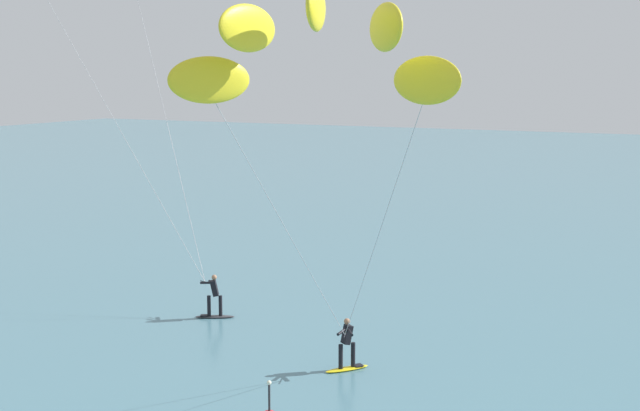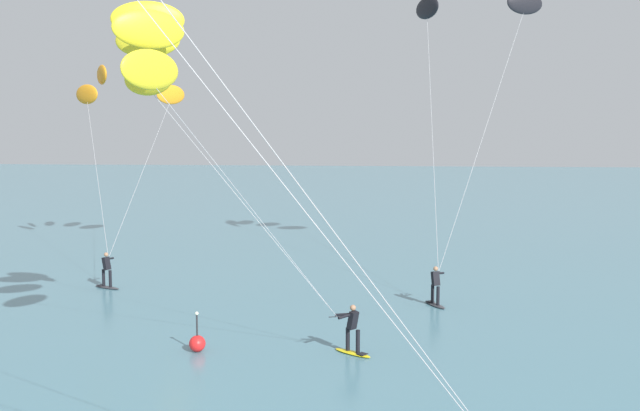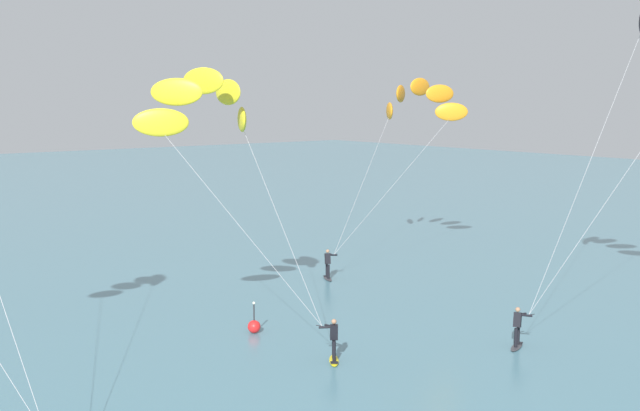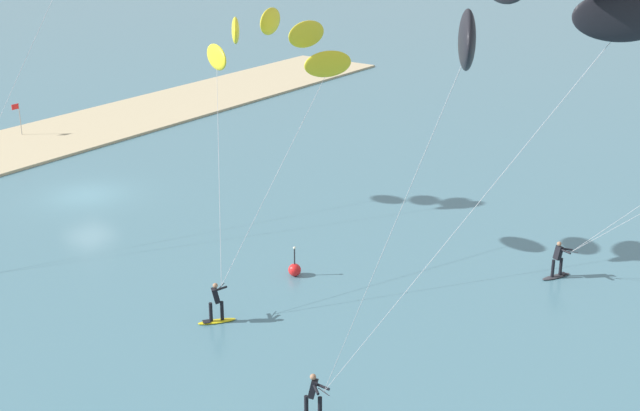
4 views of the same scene
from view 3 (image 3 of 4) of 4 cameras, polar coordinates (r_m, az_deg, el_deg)
kitesurfer_far_out at (r=35.84m, az=-7.48°, el=6.36°), size 8.64×6.46×11.32m
kitesurfer_downwind at (r=53.69m, az=6.43°, el=6.64°), size 6.18×10.44×11.25m
marker_buoy at (r=37.53m, az=-4.39°, el=-7.98°), size 0.56×0.56×1.38m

